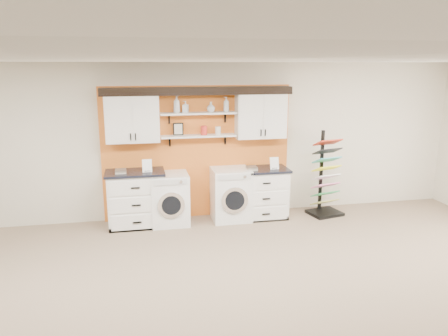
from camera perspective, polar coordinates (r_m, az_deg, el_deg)
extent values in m
plane|color=white|center=(3.90, 4.56, 13.90)|extent=(10.00, 10.00, 0.00)
plane|color=beige|center=(7.95, -3.55, 3.51)|extent=(10.00, 0.00, 10.00)
cube|color=orange|center=(7.95, -3.49, 2.05)|extent=(3.40, 0.07, 2.40)
cube|color=white|center=(7.61, -11.90, 6.46)|extent=(0.90, 0.34, 0.84)
cube|color=white|center=(7.44, -13.60, 6.22)|extent=(0.42, 0.01, 0.78)
cube|color=white|center=(7.44, -10.20, 6.38)|extent=(0.42, 0.01, 0.78)
cube|color=white|center=(7.92, 4.79, 6.96)|extent=(0.90, 0.34, 0.84)
cube|color=white|center=(7.69, 3.57, 6.79)|extent=(0.42, 0.01, 0.78)
cube|color=white|center=(7.82, 6.71, 6.83)|extent=(0.42, 0.01, 0.78)
cube|color=white|center=(7.73, -3.35, 4.21)|extent=(1.32, 0.28, 0.03)
cube|color=white|center=(7.68, -3.39, 7.16)|extent=(1.32, 0.28, 0.03)
cube|color=black|center=(7.66, -3.46, 10.15)|extent=(3.30, 0.40, 0.10)
cube|color=black|center=(7.48, -3.24, 9.61)|extent=(3.30, 0.04, 0.04)
cube|color=black|center=(7.72, -6.00, 5.08)|extent=(0.18, 0.02, 0.22)
cube|color=beige|center=(7.71, -5.99, 5.07)|extent=(0.14, 0.01, 0.18)
cylinder|color=red|center=(7.73, -2.63, 4.93)|extent=(0.11, 0.11, 0.16)
cylinder|color=silver|center=(7.77, -0.80, 4.91)|extent=(0.10, 0.10, 0.14)
cube|color=white|center=(7.75, -11.40, -4.07)|extent=(0.94, 0.60, 0.94)
cube|color=black|center=(7.64, -11.24, -7.77)|extent=(0.94, 0.06, 0.07)
cube|color=black|center=(7.62, -11.57, -0.55)|extent=(1.00, 0.66, 0.04)
cube|color=white|center=(7.38, -11.50, -2.53)|extent=(0.86, 0.02, 0.26)
cube|color=white|center=(7.46, -11.39, -4.76)|extent=(0.86, 0.02, 0.26)
cube|color=white|center=(7.56, -11.28, -6.94)|extent=(0.86, 0.02, 0.26)
cube|color=white|center=(8.07, 4.89, -3.36)|extent=(0.89, 0.60, 0.89)
cube|color=black|center=(7.95, 5.38, -6.73)|extent=(0.89, 0.06, 0.07)
cube|color=black|center=(7.95, 4.96, -0.16)|extent=(0.94, 0.66, 0.04)
cube|color=white|center=(7.71, 5.56, -1.97)|extent=(0.81, 0.02, 0.25)
cube|color=white|center=(7.79, 5.52, -3.99)|extent=(0.81, 0.02, 0.25)
cube|color=white|center=(7.88, 5.47, -5.97)|extent=(0.81, 0.02, 0.25)
cube|color=white|center=(7.77, -7.11, -3.97)|extent=(0.65, 0.66, 0.91)
cube|color=silver|center=(7.35, -6.99, -1.85)|extent=(0.56, 0.02, 0.10)
cylinder|color=silver|center=(7.46, -6.91, -4.83)|extent=(0.46, 0.05, 0.46)
cylinder|color=black|center=(7.44, -6.89, -4.89)|extent=(0.33, 0.03, 0.33)
cube|color=white|center=(7.92, 0.85, -3.41)|extent=(0.68, 0.66, 0.94)
cube|color=silver|center=(7.50, 1.41, -1.19)|extent=(0.58, 0.02, 0.10)
cylinder|color=silver|center=(7.61, 1.39, -4.23)|extent=(0.48, 0.05, 0.48)
cylinder|color=black|center=(7.59, 1.43, -4.29)|extent=(0.34, 0.03, 0.34)
cube|color=black|center=(8.49, 13.00, -5.73)|extent=(0.66, 0.59, 0.06)
cube|color=black|center=(8.41, 12.58, -0.33)|extent=(0.06, 0.06, 1.53)
cube|color=#9F9D42|center=(8.44, 12.99, -4.34)|extent=(0.53, 0.37, 0.14)
cube|color=#248649|center=(8.40, 13.05, -3.28)|extent=(0.53, 0.37, 0.14)
cube|color=pink|center=(8.35, 13.11, -2.21)|extent=(0.53, 0.37, 0.14)
cube|color=white|center=(8.31, 13.17, -1.13)|extent=(0.53, 0.37, 0.14)
cube|color=#F9FF1A|center=(8.27, 13.23, -0.04)|extent=(0.53, 0.37, 0.14)
cube|color=#34A5B7|center=(8.24, 13.29, 1.06)|extent=(0.53, 0.37, 0.14)
cube|color=black|center=(8.20, 13.35, 2.17)|extent=(0.53, 0.37, 0.14)
cube|color=red|center=(8.18, 13.41, 3.28)|extent=(0.53, 0.37, 0.14)
imported|color=silver|center=(7.62, -6.20, 8.27)|extent=(0.16, 0.16, 0.29)
imported|color=silver|center=(7.64, -5.06, 7.97)|extent=(0.12, 0.12, 0.20)
imported|color=silver|center=(7.70, -1.73, 7.97)|extent=(0.19, 0.19, 0.18)
imported|color=silver|center=(7.75, 0.29, 8.32)|extent=(0.11, 0.10, 0.26)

